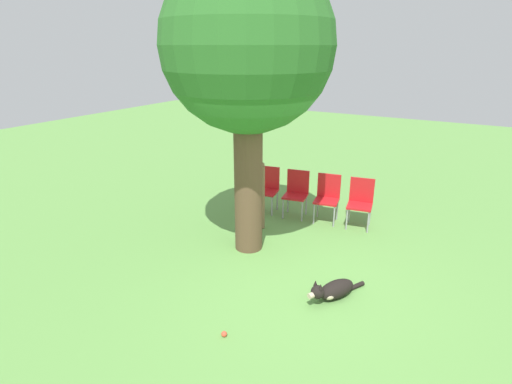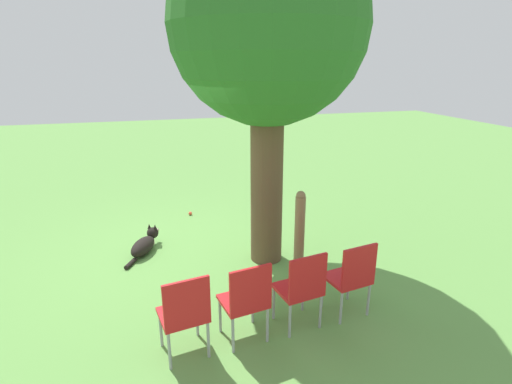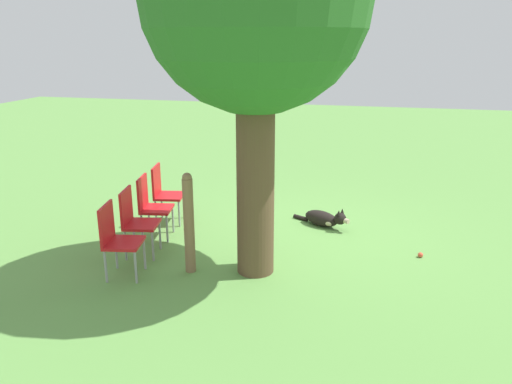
{
  "view_description": "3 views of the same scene",
  "coord_description": "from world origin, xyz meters",
  "px_view_note": "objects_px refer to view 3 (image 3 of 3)",
  "views": [
    {
      "loc": [
        -4.73,
        -2.06,
        3.18
      ],
      "look_at": [
        0.49,
        0.93,
        0.98
      ],
      "focal_mm": 28.0,
      "sensor_mm": 36.0,
      "label": 1
    },
    {
      "loc": [
        5.49,
        -0.55,
        2.77
      ],
      "look_at": [
        0.3,
        0.9,
        1.0
      ],
      "focal_mm": 28.0,
      "sensor_mm": 36.0,
      "label": 2
    },
    {
      "loc": [
        -0.88,
        6.53,
        2.8
      ],
      "look_at": [
        0.42,
        0.97,
        1.01
      ],
      "focal_mm": 35.0,
      "sensor_mm": 36.0,
      "label": 3
    }
  ],
  "objects_px": {
    "red_chair_0": "(164,190)",
    "red_chair_1": "(151,203)",
    "fence_post": "(189,223)",
    "red_chair_2": "(135,218)",
    "red_chair_3": "(117,236)",
    "oak_tree": "(255,3)",
    "dog": "(325,219)",
    "tennis_ball": "(420,255)"
  },
  "relations": [
    {
      "from": "red_chair_0",
      "to": "red_chair_1",
      "type": "height_order",
      "value": "same"
    },
    {
      "from": "fence_post",
      "to": "red_chair_2",
      "type": "relative_size",
      "value": 1.4
    },
    {
      "from": "red_chair_3",
      "to": "fence_post",
      "type": "bearing_deg",
      "value": 11.16
    },
    {
      "from": "red_chair_1",
      "to": "red_chair_2",
      "type": "bearing_deg",
      "value": -94.0
    },
    {
      "from": "fence_post",
      "to": "red_chair_3",
      "type": "bearing_deg",
      "value": 20.98
    },
    {
      "from": "oak_tree",
      "to": "red_chair_0",
      "type": "height_order",
      "value": "oak_tree"
    },
    {
      "from": "oak_tree",
      "to": "fence_post",
      "type": "xyz_separation_m",
      "value": [
        0.78,
        0.2,
        -2.5
      ]
    },
    {
      "from": "fence_post",
      "to": "red_chair_0",
      "type": "height_order",
      "value": "fence_post"
    },
    {
      "from": "red_chair_3",
      "to": "red_chair_0",
      "type": "bearing_deg",
      "value": 86.0
    },
    {
      "from": "dog",
      "to": "tennis_ball",
      "type": "xyz_separation_m",
      "value": [
        -1.35,
        0.84,
        -0.09
      ]
    },
    {
      "from": "oak_tree",
      "to": "red_chair_1",
      "type": "distance_m",
      "value": 3.22
    },
    {
      "from": "fence_post",
      "to": "red_chair_2",
      "type": "height_order",
      "value": "fence_post"
    },
    {
      "from": "red_chair_0",
      "to": "red_chair_1",
      "type": "bearing_deg",
      "value": -94.0
    },
    {
      "from": "oak_tree",
      "to": "dog",
      "type": "xyz_separation_m",
      "value": [
        -0.69,
        -1.72,
        -3.01
      ]
    },
    {
      "from": "fence_post",
      "to": "tennis_ball",
      "type": "xyz_separation_m",
      "value": [
        -2.82,
        -1.07,
        -0.61
      ]
    },
    {
      "from": "red_chair_0",
      "to": "red_chair_1",
      "type": "relative_size",
      "value": 1.0
    },
    {
      "from": "oak_tree",
      "to": "tennis_ball",
      "type": "xyz_separation_m",
      "value": [
        -2.04,
        -0.88,
        -3.1
      ]
    },
    {
      "from": "fence_post",
      "to": "red_chair_1",
      "type": "bearing_deg",
      "value": -44.82
    },
    {
      "from": "red_chair_0",
      "to": "dog",
      "type": "bearing_deg",
      "value": -1.35
    },
    {
      "from": "dog",
      "to": "tennis_ball",
      "type": "relative_size",
      "value": 13.42
    },
    {
      "from": "oak_tree",
      "to": "red_chair_1",
      "type": "relative_size",
      "value": 4.9
    },
    {
      "from": "red_chair_1",
      "to": "red_chair_2",
      "type": "height_order",
      "value": "same"
    },
    {
      "from": "red_chair_2",
      "to": "tennis_ball",
      "type": "xyz_separation_m",
      "value": [
        -3.69,
        -0.76,
        -0.48
      ]
    },
    {
      "from": "dog",
      "to": "red_chair_2",
      "type": "relative_size",
      "value": 1.01
    },
    {
      "from": "oak_tree",
      "to": "red_chair_2",
      "type": "height_order",
      "value": "oak_tree"
    },
    {
      "from": "red_chair_0",
      "to": "tennis_ball",
      "type": "xyz_separation_m",
      "value": [
        -3.82,
        0.47,
        -0.48
      ]
    },
    {
      "from": "red_chair_3",
      "to": "tennis_ball",
      "type": "xyz_separation_m",
      "value": [
        -3.63,
        -1.38,
        -0.48
      ]
    },
    {
      "from": "fence_post",
      "to": "oak_tree",
      "type": "bearing_deg",
      "value": -165.93
    },
    {
      "from": "dog",
      "to": "red_chair_1",
      "type": "xyz_separation_m",
      "value": [
        2.4,
        0.99,
        0.39
      ]
    },
    {
      "from": "red_chair_3",
      "to": "red_chair_1",
      "type": "bearing_deg",
      "value": 86.0
    },
    {
      "from": "fence_post",
      "to": "red_chair_0",
      "type": "xyz_separation_m",
      "value": [
        1.0,
        -1.55,
        -0.13
      ]
    },
    {
      "from": "oak_tree",
      "to": "fence_post",
      "type": "bearing_deg",
      "value": 14.07
    },
    {
      "from": "red_chair_2",
      "to": "dog",
      "type": "bearing_deg",
      "value": 24.62
    },
    {
      "from": "red_chair_2",
      "to": "tennis_ball",
      "type": "height_order",
      "value": "red_chair_2"
    },
    {
      "from": "oak_tree",
      "to": "red_chair_2",
      "type": "relative_size",
      "value": 4.9
    },
    {
      "from": "oak_tree",
      "to": "red_chair_1",
      "type": "bearing_deg",
      "value": -23.09
    },
    {
      "from": "oak_tree",
      "to": "dog",
      "type": "bearing_deg",
      "value": -111.78
    },
    {
      "from": "red_chair_0",
      "to": "red_chair_3",
      "type": "bearing_deg",
      "value": -94.0
    },
    {
      "from": "red_chair_0",
      "to": "red_chair_2",
      "type": "bearing_deg",
      "value": -94.0
    },
    {
      "from": "oak_tree",
      "to": "red_chair_3",
      "type": "relative_size",
      "value": 4.9
    },
    {
      "from": "red_chair_2",
      "to": "red_chair_3",
      "type": "distance_m",
      "value": 0.62
    },
    {
      "from": "dog",
      "to": "red_chair_3",
      "type": "relative_size",
      "value": 1.01
    }
  ]
}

